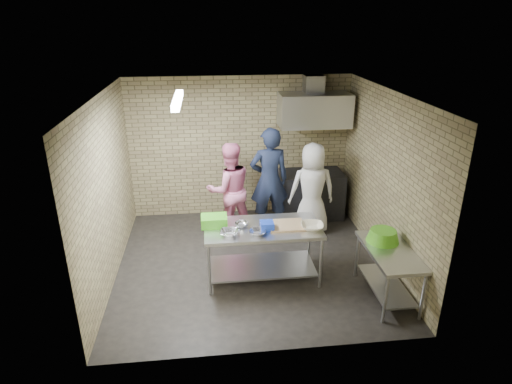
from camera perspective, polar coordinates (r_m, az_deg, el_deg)
floor at (r=7.10m, az=-0.63°, el=-9.27°), size 4.20×4.20×0.00m
ceiling at (r=6.13m, az=-0.73°, el=12.76°), size 4.20×4.20×0.00m
back_wall at (r=8.38m, az=-2.10°, el=5.90°), size 4.20×0.06×2.70m
front_wall at (r=4.70m, az=1.88°, el=-7.96°), size 4.20×0.06×2.70m
left_wall at (r=6.63m, az=-19.03°, el=0.12°), size 0.06×4.00×2.70m
right_wall at (r=7.01m, az=16.66°, el=1.61°), size 0.06×4.00×2.70m
prep_table at (r=6.54m, az=0.85°, el=-7.91°), size 1.70×0.85×0.85m
side_counter at (r=6.42m, az=16.92°, el=-10.18°), size 0.60×1.20×0.75m
stove at (r=8.56m, az=7.22°, el=-0.30°), size 1.20×0.70×0.90m
range_hood at (r=8.12m, az=7.70°, el=10.64°), size 1.30×0.60×0.60m
hood_duct at (r=8.19m, az=7.61°, el=13.94°), size 0.35×0.30×0.30m
wall_shelf at (r=8.42m, az=9.34°, el=9.70°), size 0.80×0.20×0.04m
fluorescent_fixture at (r=6.12m, az=-10.29°, el=11.83°), size 0.10×1.25×0.08m
green_crate at (r=6.37m, az=-5.53°, el=-3.81°), size 0.38×0.28×0.15m
blue_tub at (r=6.23m, az=1.46°, el=-4.48°), size 0.19×0.19×0.12m
cutting_board at (r=6.37m, az=4.04°, el=-4.38°), size 0.52×0.40×0.03m
mixing_bowl_a at (r=6.11m, az=-3.56°, el=-5.40°), size 0.30×0.30×0.07m
mixing_bowl_b at (r=6.34m, az=-1.88°, el=-4.27°), size 0.23×0.23×0.06m
mixing_bowl_c at (r=6.12m, az=0.21°, el=-5.32°), size 0.28×0.28×0.06m
ceramic_bowl at (r=6.31m, az=7.39°, el=-4.51°), size 0.37×0.37×0.08m
green_basin at (r=6.38m, az=16.36°, el=-5.53°), size 0.46×0.46×0.17m
bottle_red at (r=8.33m, az=7.70°, el=10.44°), size 0.07×0.07×0.18m
bottle_green at (r=8.44m, az=10.38°, el=10.33°), size 0.06×0.06×0.15m
man_navy at (r=7.77m, az=1.74°, el=1.57°), size 0.73×0.51×1.93m
woman_pink at (r=7.66m, az=-3.49°, el=0.33°), size 0.96×0.82×1.71m
woman_white at (r=7.77m, az=7.38°, el=0.38°), size 0.83×0.54×1.68m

